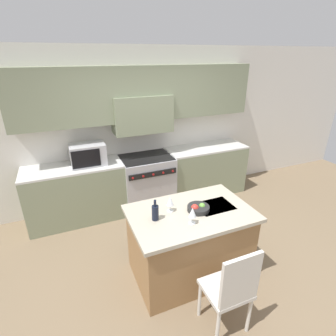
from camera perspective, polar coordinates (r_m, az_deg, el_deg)
name	(u,v)px	position (r m, az deg, el deg)	size (l,w,h in m)	color
ground_plane	(190,268)	(3.66, 4.82, -20.79)	(10.00, 10.00, 0.00)	#7A664C
back_cabinetry	(140,115)	(4.55, -6.17, 11.45)	(10.00, 0.46, 2.70)	silver
back_counter	(147,181)	(4.70, -4.68, -2.78)	(3.92, 0.62, 0.95)	gray
range_stove	(147,181)	(4.69, -4.60, -2.93)	(0.88, 0.70, 0.94)	#B7B7BC
microwave	(88,154)	(4.28, -17.03, 2.85)	(0.53, 0.37, 0.33)	#B7B7BC
kitchen_island	(190,243)	(3.32, 4.74, -15.89)	(1.42, 0.91, 0.90)	olive
island_chair	(232,288)	(2.73, 13.69, -24.09)	(0.42, 0.40, 1.02)	beige
wine_bottle	(155,212)	(2.87, -2.80, -9.62)	(0.08, 0.08, 0.24)	black
wine_glass_near	(192,213)	(2.80, 5.35, -9.70)	(0.08, 0.08, 0.19)	white
wine_glass_far	(170,201)	(2.99, 0.47, -7.25)	(0.08, 0.08, 0.19)	white
fruit_bowl	(198,208)	(3.07, 6.57, -8.67)	(0.26, 0.26, 0.09)	black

